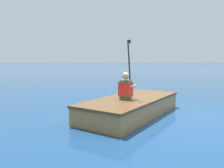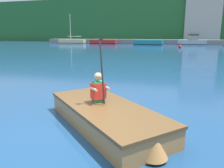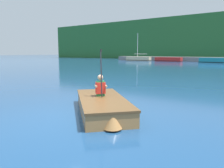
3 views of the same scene
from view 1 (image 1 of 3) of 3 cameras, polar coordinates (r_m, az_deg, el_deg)
The scene contains 3 objects.
ground_plane at distance 5.46m, azimuth 13.76°, elevation -8.35°, with size 300.00×300.00×0.00m, color navy.
rowboat_foreground at distance 5.52m, azimuth 5.44°, elevation -5.41°, with size 3.19×3.10×0.43m.
person_paddler at distance 5.14m, azimuth 3.64°, elevation -0.76°, with size 0.46×0.46×1.40m.
Camera 1 is at (-4.83, 2.15, 1.35)m, focal length 35.00 mm.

